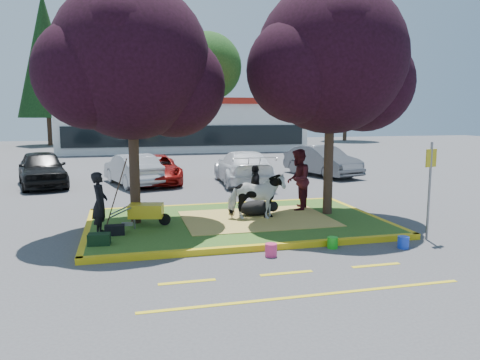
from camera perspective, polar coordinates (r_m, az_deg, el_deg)
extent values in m
plane|color=#424244|center=(13.46, -0.42, -5.52)|extent=(90.00, 90.00, 0.00)
cube|color=#31571B|center=(13.44, -0.42, -5.20)|extent=(8.00, 5.00, 0.15)
cube|color=gold|center=(11.04, 2.80, -8.21)|extent=(8.30, 0.16, 0.15)
cube|color=gold|center=(15.90, -2.64, -3.11)|extent=(8.30, 0.16, 0.15)
cube|color=gold|center=(13.11, -18.11, -5.96)|extent=(0.16, 5.30, 0.15)
cube|color=gold|center=(14.92, 15.02, -4.14)|extent=(0.16, 5.30, 0.15)
cube|color=#C7B452|center=(13.57, 2.05, -4.73)|extent=(4.20, 3.00, 0.01)
cylinder|color=black|center=(13.17, -12.79, 2.43)|extent=(0.28, 0.28, 3.53)
sphere|color=black|center=(13.18, -13.16, 13.95)|extent=(4.20, 4.20, 4.20)
sphere|color=black|center=(13.40, -8.05, 11.28)|extent=(2.86, 2.86, 2.86)
sphere|color=black|center=(12.86, -17.87, 12.23)|extent=(2.86, 2.86, 2.86)
cylinder|color=black|center=(14.28, 10.77, 3.26)|extent=(0.28, 0.28, 3.70)
sphere|color=black|center=(14.32, 11.07, 14.38)|extent=(4.40, 4.40, 4.40)
sphere|color=black|center=(14.99, 14.94, 11.44)|extent=(2.99, 2.99, 2.99)
sphere|color=black|center=(13.58, 7.26, 13.13)|extent=(2.99, 2.99, 2.99)
cube|color=yellow|center=(9.15, -6.47, -12.25)|extent=(1.10, 0.12, 0.01)
cube|color=yellow|center=(9.60, 5.68, -11.24)|extent=(1.10, 0.12, 0.01)
cube|color=yellow|center=(10.42, 16.25, -9.95)|extent=(1.10, 0.12, 0.01)
cube|color=yellow|center=(8.55, 8.49, -13.77)|extent=(6.00, 0.10, 0.01)
cube|color=silver|center=(41.04, -7.09, 6.47)|extent=(20.00, 8.00, 4.00)
cube|color=maroon|center=(41.03, -7.14, 9.47)|extent=(20.40, 8.40, 0.50)
cube|color=black|center=(37.05, -6.28, 5.37)|extent=(19.00, 0.10, 1.60)
cylinder|color=black|center=(50.19, -22.22, 6.18)|extent=(0.44, 0.44, 3.92)
cone|color=black|center=(50.47, -22.65, 13.82)|extent=(5.60, 5.60, 11.90)
cylinder|color=black|center=(51.24, -13.03, 6.13)|extent=(0.44, 0.44, 3.08)
sphere|color=#143811|center=(51.34, -13.22, 12.03)|extent=(6.16, 6.16, 6.16)
cylinder|color=black|center=(51.04, -3.94, 6.63)|extent=(0.44, 0.44, 3.64)
sphere|color=#143811|center=(51.25, -4.01, 13.62)|extent=(7.28, 7.28, 7.28)
cylinder|color=black|center=(53.53, 4.48, 6.62)|extent=(0.44, 0.44, 3.50)
cone|color=black|center=(53.70, 4.55, 13.03)|extent=(5.00, 5.00, 10.62)
cylinder|color=black|center=(55.71, 12.68, 6.37)|extent=(0.44, 0.44, 3.22)
sphere|color=#143811|center=(55.82, 12.86, 12.04)|extent=(6.44, 6.44, 6.44)
imported|color=silver|center=(13.37, 1.99, -2.00)|extent=(1.68, 0.94, 1.35)
ellipsoid|color=black|center=(13.96, 1.97, -3.42)|extent=(1.22, 0.99, 0.46)
imported|color=black|center=(12.23, -16.72, -2.74)|extent=(0.45, 0.62, 1.58)
imported|color=#431319|center=(14.78, 7.08, 0.04)|extent=(1.10, 1.18, 1.92)
imported|color=black|center=(14.61, 1.86, -0.95)|extent=(0.54, 0.90, 1.44)
cylinder|color=black|center=(12.95, -9.16, -4.76)|extent=(0.33, 0.13, 0.32)
cylinder|color=slate|center=(12.72, -12.71, -5.29)|extent=(0.04, 0.04, 0.23)
cylinder|color=slate|center=(13.11, -12.76, -4.90)|extent=(0.04, 0.04, 0.23)
cube|color=gold|center=(12.86, -11.38, -3.68)|extent=(0.99, 0.71, 0.36)
cylinder|color=slate|center=(12.65, -14.38, -3.89)|extent=(0.58, 0.16, 0.30)
cylinder|color=slate|center=(13.04, -14.38, -3.53)|extent=(0.58, 0.16, 0.30)
cube|color=black|center=(12.21, -15.03, -5.91)|extent=(0.49, 0.27, 0.25)
cube|color=black|center=(11.41, -16.80, -6.92)|extent=(0.53, 0.35, 0.27)
cylinder|color=slate|center=(12.60, 22.07, -1.32)|extent=(0.06, 0.06, 2.48)
cube|color=gold|center=(12.50, 22.28, 2.49)|extent=(0.34, 0.11, 0.45)
cylinder|color=green|center=(11.41, 11.22, -7.50)|extent=(0.28, 0.28, 0.27)
cylinder|color=#E1326F|center=(10.60, 3.80, -8.51)|extent=(0.32, 0.32, 0.29)
cylinder|color=blue|center=(11.84, 19.28, -7.19)|extent=(0.29, 0.29, 0.28)
imported|color=black|center=(22.17, -22.99, 1.30)|extent=(2.81, 4.89, 1.56)
imported|color=#A2A5AA|center=(21.30, -12.99, 1.26)|extent=(2.62, 4.47, 1.39)
imported|color=maroon|center=(21.67, -10.30, 1.30)|extent=(2.18, 4.62, 1.28)
imported|color=white|center=(21.08, 0.36, 1.55)|extent=(2.40, 5.30, 1.50)
imported|color=#525459|center=(24.21, 9.97, 2.31)|extent=(2.80, 4.89, 1.53)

